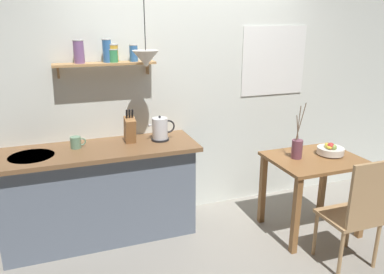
% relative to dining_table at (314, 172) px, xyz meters
% --- Properties ---
extents(ground_plane, '(14.00, 14.00, 0.00)m').
position_rel_dining_table_xyz_m(ground_plane, '(-0.98, 0.25, -0.63)').
color(ground_plane, gray).
extents(back_wall, '(6.80, 0.11, 2.70)m').
position_rel_dining_table_xyz_m(back_wall, '(-0.77, 0.90, 0.72)').
color(back_wall, silver).
rests_on(back_wall, ground_plane).
extents(kitchen_counter, '(1.83, 0.63, 0.93)m').
position_rel_dining_table_xyz_m(kitchen_counter, '(-1.98, 0.57, -0.16)').
color(kitchen_counter, slate).
rests_on(kitchen_counter, ground_plane).
extents(wall_shelf, '(0.92, 0.20, 0.34)m').
position_rel_dining_table_xyz_m(wall_shelf, '(-1.82, 0.74, 1.09)').
color(wall_shelf, tan).
extents(dining_table, '(0.86, 0.68, 0.78)m').
position_rel_dining_table_xyz_m(dining_table, '(0.00, 0.00, 0.00)').
color(dining_table, brown).
rests_on(dining_table, ground_plane).
extents(dining_chair_near, '(0.43, 0.39, 1.00)m').
position_rel_dining_table_xyz_m(dining_chair_near, '(-0.03, -0.63, -0.09)').
color(dining_chair_near, tan).
rests_on(dining_chair_near, ground_plane).
extents(fruit_bowl, '(0.26, 0.26, 0.14)m').
position_rel_dining_table_xyz_m(fruit_bowl, '(0.18, 0.01, 0.20)').
color(fruit_bowl, silver).
rests_on(fruit_bowl, dining_table).
extents(twig_vase, '(0.11, 0.10, 0.54)m').
position_rel_dining_table_xyz_m(twig_vase, '(-0.18, 0.05, 0.24)').
color(twig_vase, brown).
rests_on(twig_vase, dining_table).
extents(electric_kettle, '(0.26, 0.17, 0.24)m').
position_rel_dining_table_xyz_m(electric_kettle, '(-1.37, 0.58, 0.40)').
color(electric_kettle, black).
rests_on(electric_kettle, kitchen_counter).
extents(knife_block, '(0.09, 0.18, 0.33)m').
position_rel_dining_table_xyz_m(knife_block, '(-1.66, 0.60, 0.43)').
color(knife_block, '#9E6B3D').
rests_on(knife_block, kitchen_counter).
extents(coffee_mug_by_sink, '(0.14, 0.09, 0.11)m').
position_rel_dining_table_xyz_m(coffee_mug_by_sink, '(-2.15, 0.61, 0.35)').
color(coffee_mug_by_sink, slate).
rests_on(coffee_mug_by_sink, kitchen_counter).
extents(pendant_lamp, '(0.23, 0.23, 0.57)m').
position_rel_dining_table_xyz_m(pendant_lamp, '(-1.51, 0.47, 1.09)').
color(pendant_lamp, black).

